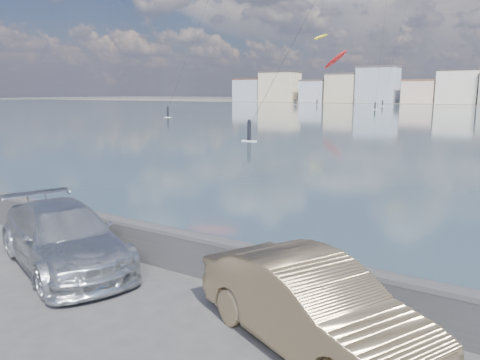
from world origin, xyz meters
The scene contains 6 objects.
ground centered at (0.00, 0.00, 0.00)m, with size 700.00×700.00×0.00m, color #333335.
seawall centered at (0.00, 2.70, 0.58)m, with size 400.00×0.36×1.08m.
car_silver centered at (-2.59, 1.28, 0.79)m, with size 2.22×5.46×1.58m, color silver.
car_champagne centered at (4.34, 1.16, 0.80)m, with size 1.69×4.83×1.59m, color #9E855F.
kitesurfer_4 centered at (-55.84, 150.88, 15.26)m, with size 9.43×9.23×18.79m.
kitesurfer_7 centered at (-62.95, 153.86, 23.41)m, with size 6.28×16.77×25.67m.
Camera 1 is at (7.42, -5.80, 4.41)m, focal length 35.00 mm.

